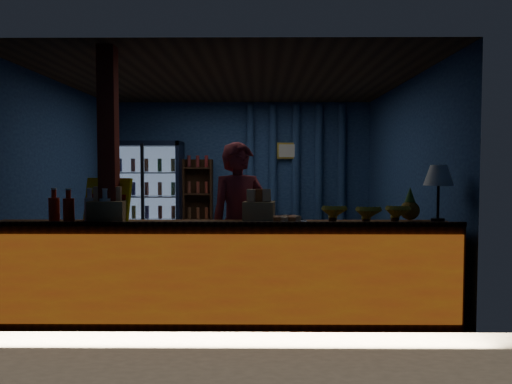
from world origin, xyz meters
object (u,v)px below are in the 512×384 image
(shopkeeper, at_px, (240,225))
(pastry_tray, at_px, (285,221))
(green_chair, at_px, (355,241))
(table_lamp, at_px, (438,178))

(shopkeeper, height_order, pastry_tray, shopkeeper)
(green_chair, distance_m, table_lamp, 3.42)
(green_chair, height_order, pastry_tray, pastry_tray)
(pastry_tray, xyz_separation_m, table_lamp, (1.45, 0.06, 0.40))
(table_lamp, bearing_deg, green_chair, 92.66)
(shopkeeper, distance_m, pastry_tray, 0.70)
(green_chair, xyz_separation_m, pastry_tray, (-1.30, -3.30, 0.69))
(shopkeeper, xyz_separation_m, pastry_tray, (0.44, -0.54, 0.11))
(pastry_tray, relative_size, table_lamp, 0.78)
(shopkeeper, relative_size, green_chair, 2.78)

